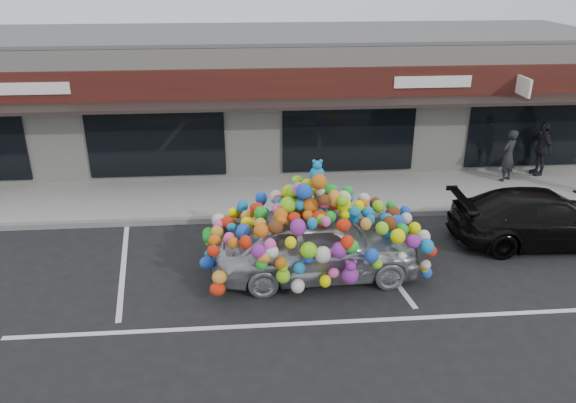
{
  "coord_description": "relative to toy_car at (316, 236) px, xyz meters",
  "views": [
    {
      "loc": [
        -0.3,
        -11.41,
        6.61
      ],
      "look_at": [
        0.75,
        1.4,
        1.03
      ],
      "focal_mm": 35.0,
      "sensor_mm": 36.0,
      "label": 1
    }
  ],
  "objects": [
    {
      "name": "sidewalk",
      "position": [
        -1.22,
        4.43,
        -0.89
      ],
      "size": [
        26.0,
        3.0,
        0.15
      ],
      "primitive_type": "cube",
      "color": "gray",
      "rests_on": "ground"
    },
    {
      "name": "parking_stripe_mid",
      "position": [
        1.58,
        0.63,
        -0.96
      ],
      "size": [
        0.73,
        4.37,
        0.01
      ],
      "primitive_type": "cube",
      "rotation": [
        0.0,
        0.0,
        0.14
      ],
      "color": "silver",
      "rests_on": "ground"
    },
    {
      "name": "toy_car",
      "position": [
        0.0,
        0.0,
        0.0
      ],
      "size": [
        3.31,
        4.94,
        2.85
      ],
      "rotation": [
        0.0,
        0.0,
        1.6
      ],
      "color": "#ABB0B6",
      "rests_on": "ground"
    },
    {
      "name": "shop_building",
      "position": [
        -1.22,
        8.88,
        1.2
      ],
      "size": [
        24.0,
        7.2,
        4.31
      ],
      "color": "beige",
      "rests_on": "ground"
    },
    {
      "name": "pedestrian_a",
      "position": [
        6.66,
        4.98,
        0.01
      ],
      "size": [
        0.72,
        0.67,
        1.65
      ],
      "primitive_type": "imported",
      "rotation": [
        0.0,
        0.0,
        3.75
      ],
      "color": "black",
      "rests_on": "sidewalk"
    },
    {
      "name": "lane_line",
      "position": [
        0.78,
        -1.87,
        -0.96
      ],
      "size": [
        14.0,
        0.12,
        0.01
      ],
      "primitive_type": "cube",
      "color": "silver",
      "rests_on": "ground"
    },
    {
      "name": "ground",
      "position": [
        -1.22,
        0.43,
        -0.97
      ],
      "size": [
        90.0,
        90.0,
        0.0
      ],
      "primitive_type": "plane",
      "color": "black",
      "rests_on": "ground"
    },
    {
      "name": "parking_stripe_left",
      "position": [
        -4.42,
        0.63,
        -0.96
      ],
      "size": [
        0.73,
        4.37,
        0.01
      ],
      "primitive_type": "cube",
      "rotation": [
        0.0,
        0.0,
        0.14
      ],
      "color": "silver",
      "rests_on": "ground"
    },
    {
      "name": "black_sedan",
      "position": [
        5.87,
        1.1,
        -0.3
      ],
      "size": [
        1.99,
        4.67,
        1.34
      ],
      "primitive_type": "imported",
      "rotation": [
        0.0,
        0.0,
        1.55
      ],
      "color": "black",
      "rests_on": "ground"
    },
    {
      "name": "pedestrian_c",
      "position": [
        7.95,
        5.43,
        0.06
      ],
      "size": [
        1.05,
        0.51,
        1.75
      ],
      "primitive_type": "imported",
      "rotation": [
        0.0,
        0.0,
        4.79
      ],
      "color": "black",
      "rests_on": "sidewalk"
    },
    {
      "name": "kerb",
      "position": [
        -1.22,
        2.93,
        -0.89
      ],
      "size": [
        26.0,
        0.18,
        0.16
      ],
      "primitive_type": "cube",
      "color": "slate",
      "rests_on": "ground"
    }
  ]
}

